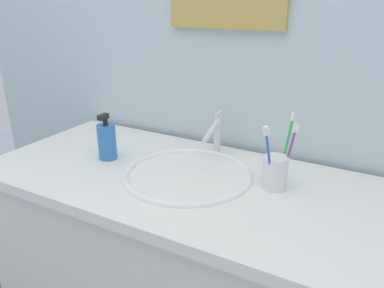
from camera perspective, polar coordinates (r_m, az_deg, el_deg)
The scene contains 10 objects.
tiled_wall_back at distance 1.33m, azimuth 5.50°, elevation 15.71°, with size 2.43×0.04×2.40m, color silver.
vanity_counter at distance 1.38m, azimuth -1.59°, elevation -20.17°, with size 1.23×0.57×0.82m.
sink_basin at distance 1.17m, azimuth -0.72°, elevation -5.93°, with size 0.40×0.40×0.09m.
faucet at distance 1.29m, azimuth 3.52°, elevation 1.67°, with size 0.02×0.14×0.14m.
toothbrush_cup at distance 1.09m, azimuth 12.26°, elevation -4.18°, with size 0.07×0.07×0.09m, color white.
toothbrush_blue at distance 1.03m, azimuth 11.36°, elevation -1.56°, with size 0.03×0.06×0.19m.
toothbrush_purple at distance 1.07m, azimuth 14.33°, elevation -1.12°, with size 0.04×0.04×0.18m.
toothbrush_white at distance 1.06m, azimuth 11.31°, elevation -1.52°, with size 0.03×0.03×0.17m.
toothbrush_green at distance 1.10m, azimuth 13.98°, elevation 0.02°, with size 0.02×0.06×0.20m.
soap_dispenser at distance 1.29m, azimuth -12.46°, elevation 0.50°, with size 0.06×0.06×0.15m.
Camera 1 is at (0.54, -0.89, 1.33)m, focal length 35.79 mm.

